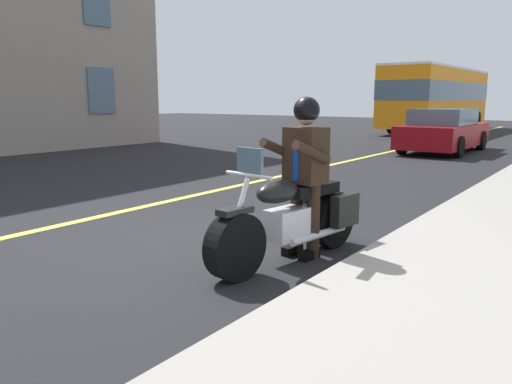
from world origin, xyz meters
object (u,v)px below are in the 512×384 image
(rider_main, at_px, (305,163))
(motorcycle_main, at_px, (293,219))
(bus_near, at_px, (438,96))
(car_silver, at_px, (444,131))

(rider_main, bearing_deg, motorcycle_main, -7.16)
(bus_near, xyz_separation_m, car_silver, (10.81, 3.44, -1.18))
(car_silver, bearing_deg, motorcycle_main, 9.02)
(rider_main, distance_m, bus_near, 23.64)
(car_silver, bearing_deg, rider_main, 9.27)
(motorcycle_main, distance_m, bus_near, 23.85)
(bus_near, bearing_deg, motorcycle_main, 13.13)
(motorcycle_main, relative_size, car_silver, 0.48)
(motorcycle_main, distance_m, rider_main, 0.61)
(motorcycle_main, height_order, rider_main, rider_main)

